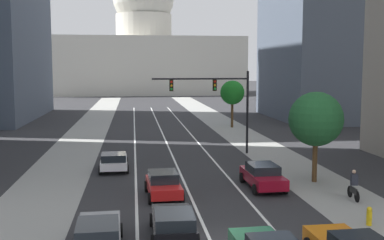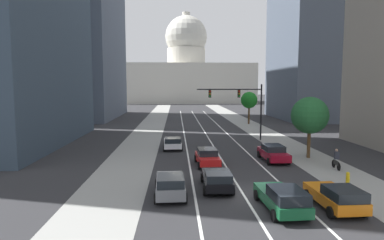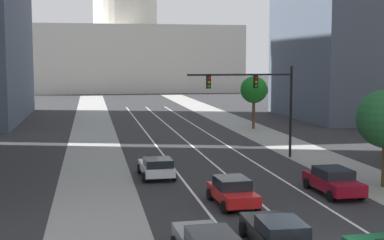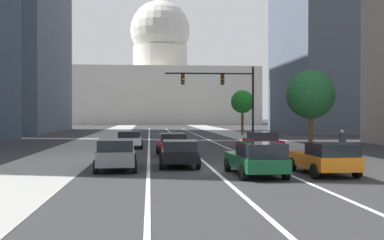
{
  "view_description": "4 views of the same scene",
  "coord_description": "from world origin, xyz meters",
  "px_view_note": "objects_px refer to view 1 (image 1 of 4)",
  "views": [
    {
      "loc": [
        -3.21,
        -19.15,
        7.44
      ],
      "look_at": [
        2.63,
        28.57,
        2.16
      ],
      "focal_mm": 44.97,
      "sensor_mm": 36.0,
      "label": 1
    },
    {
      "loc": [
        -4.28,
        -20.61,
        6.94
      ],
      "look_at": [
        -2.06,
        25.68,
        2.16
      ],
      "focal_mm": 31.17,
      "sensor_mm": 36.0,
      "label": 2
    },
    {
      "loc": [
        -8.79,
        -19.66,
        7.59
      ],
      "look_at": [
        0.75,
        32.25,
        1.86
      ],
      "focal_mm": 51.89,
      "sensor_mm": 36.0,
      "label": 3
    },
    {
      "loc": [
        -3.06,
        -24.17,
        2.69
      ],
      "look_at": [
        1.31,
        26.75,
        2.11
      ],
      "focal_mm": 46.24,
      "sensor_mm": 36.0,
      "label": 4
    }
  ],
  "objects_px": {
    "car_black": "(173,223)",
    "car_red": "(163,184)",
    "car_white": "(114,161)",
    "street_tree_mid_right": "(232,93)",
    "capitol_building": "(144,52)",
    "street_tree_near_right": "(316,119)",
    "car_gray": "(98,235)",
    "fire_hydrant": "(369,216)",
    "car_crimson": "(263,176)",
    "traffic_signal_mast": "(218,96)",
    "cyclist": "(354,185)"
  },
  "relations": [
    {
      "from": "car_black",
      "to": "car_red",
      "type": "distance_m",
      "value": 6.91
    },
    {
      "from": "car_white",
      "to": "street_tree_mid_right",
      "type": "height_order",
      "value": "street_tree_mid_right"
    },
    {
      "from": "capitol_building",
      "to": "street_tree_near_right",
      "type": "xyz_separation_m",
      "value": [
        8.45,
        -108.05,
        -7.6
      ]
    },
    {
      "from": "car_black",
      "to": "car_red",
      "type": "height_order",
      "value": "car_red"
    },
    {
      "from": "car_red",
      "to": "car_gray",
      "type": "distance_m",
      "value": 8.75
    },
    {
      "from": "fire_hydrant",
      "to": "street_tree_near_right",
      "type": "bearing_deg",
      "value": 85.53
    },
    {
      "from": "street_tree_near_right",
      "to": "fire_hydrant",
      "type": "bearing_deg",
      "value": -94.47
    },
    {
      "from": "car_crimson",
      "to": "capitol_building",
      "type": "bearing_deg",
      "value": 1.1
    },
    {
      "from": "capitol_building",
      "to": "car_gray",
      "type": "height_order",
      "value": "capitol_building"
    },
    {
      "from": "car_white",
      "to": "fire_hydrant",
      "type": "bearing_deg",
      "value": -139.46
    },
    {
      "from": "capitol_building",
      "to": "traffic_signal_mast",
      "type": "bearing_deg",
      "value": -87.65
    },
    {
      "from": "traffic_signal_mast",
      "to": "fire_hydrant",
      "type": "height_order",
      "value": "traffic_signal_mast"
    },
    {
      "from": "car_black",
      "to": "car_crimson",
      "type": "distance_m",
      "value": 10.34
    },
    {
      "from": "capitol_building",
      "to": "fire_hydrant",
      "type": "bearing_deg",
      "value": -86.19
    },
    {
      "from": "car_white",
      "to": "cyclist",
      "type": "distance_m",
      "value": 16.64
    },
    {
      "from": "street_tree_mid_right",
      "to": "street_tree_near_right",
      "type": "bearing_deg",
      "value": -90.98
    },
    {
      "from": "traffic_signal_mast",
      "to": "street_tree_mid_right",
      "type": "xyz_separation_m",
      "value": [
        4.96,
        17.96,
        -0.74
      ]
    },
    {
      "from": "traffic_signal_mast",
      "to": "street_tree_near_right",
      "type": "distance_m",
      "value": 11.69
    },
    {
      "from": "street_tree_mid_right",
      "to": "fire_hydrant",
      "type": "bearing_deg",
      "value": -91.8
    },
    {
      "from": "car_crimson",
      "to": "car_gray",
      "type": "bearing_deg",
      "value": 134.14
    },
    {
      "from": "car_crimson",
      "to": "car_gray",
      "type": "xyz_separation_m",
      "value": [
        -9.35,
        -9.51,
        0.01
      ]
    },
    {
      "from": "car_black",
      "to": "street_tree_near_right",
      "type": "xyz_separation_m",
      "value": [
        10.02,
        9.38,
        3.38
      ]
    },
    {
      "from": "fire_hydrant",
      "to": "cyclist",
      "type": "xyz_separation_m",
      "value": [
        1.26,
        4.28,
        0.39
      ]
    },
    {
      "from": "cyclist",
      "to": "car_black",
      "type": "bearing_deg",
      "value": 119.01
    },
    {
      "from": "capitol_building",
      "to": "street_tree_near_right",
      "type": "bearing_deg",
      "value": -85.53
    },
    {
      "from": "car_crimson",
      "to": "street_tree_near_right",
      "type": "distance_m",
      "value": 5.17
    },
    {
      "from": "car_black",
      "to": "car_crimson",
      "type": "bearing_deg",
      "value": -36.06
    },
    {
      "from": "car_white",
      "to": "car_gray",
      "type": "bearing_deg",
      "value": 178.31
    },
    {
      "from": "car_crimson",
      "to": "car_black",
      "type": "bearing_deg",
      "value": 141.5
    },
    {
      "from": "car_black",
      "to": "street_tree_near_right",
      "type": "relative_size",
      "value": 0.74
    },
    {
      "from": "car_white",
      "to": "car_crimson",
      "type": "distance_m",
      "value": 11.19
    },
    {
      "from": "capitol_building",
      "to": "car_crimson",
      "type": "relative_size",
      "value": 11.64
    },
    {
      "from": "cyclist",
      "to": "car_white",
      "type": "bearing_deg",
      "value": 59.41
    },
    {
      "from": "car_white",
      "to": "fire_hydrant",
      "type": "height_order",
      "value": "car_white"
    },
    {
      "from": "street_tree_mid_right",
      "to": "capitol_building",
      "type": "bearing_deg",
      "value": 96.44
    },
    {
      "from": "car_red",
      "to": "street_tree_mid_right",
      "type": "height_order",
      "value": "street_tree_mid_right"
    },
    {
      "from": "capitol_building",
      "to": "car_black",
      "type": "xyz_separation_m",
      "value": [
        -1.56,
        -117.43,
        -10.98
      ]
    },
    {
      "from": "street_tree_near_right",
      "to": "street_tree_mid_right",
      "type": "height_order",
      "value": "street_tree_near_right"
    },
    {
      "from": "car_white",
      "to": "street_tree_mid_right",
      "type": "distance_m",
      "value": 27.58
    },
    {
      "from": "car_crimson",
      "to": "street_tree_mid_right",
      "type": "relative_size",
      "value": 0.79
    },
    {
      "from": "car_crimson",
      "to": "street_tree_mid_right",
      "type": "bearing_deg",
      "value": -9.49
    },
    {
      "from": "car_black",
      "to": "street_tree_mid_right",
      "type": "distance_m",
      "value": 39.69
    },
    {
      "from": "cyclist",
      "to": "car_gray",
      "type": "bearing_deg",
      "value": 118.38
    },
    {
      "from": "capitol_building",
      "to": "car_crimson",
      "type": "distance_m",
      "value": 109.84
    },
    {
      "from": "car_gray",
      "to": "car_white",
      "type": "bearing_deg",
      "value": -2.18
    },
    {
      "from": "car_red",
      "to": "fire_hydrant",
      "type": "height_order",
      "value": "car_red"
    },
    {
      "from": "capitol_building",
      "to": "traffic_signal_mast",
      "type": "distance_m",
      "value": 97.59
    },
    {
      "from": "car_red",
      "to": "cyclist",
      "type": "xyz_separation_m",
      "value": [
        10.6,
        -1.94,
        0.1
      ]
    },
    {
      "from": "capitol_building",
      "to": "street_tree_mid_right",
      "type": "bearing_deg",
      "value": -83.56
    },
    {
      "from": "fire_hydrant",
      "to": "street_tree_near_right",
      "type": "xyz_separation_m",
      "value": [
        0.68,
        8.7,
        3.65
      ]
    }
  ]
}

